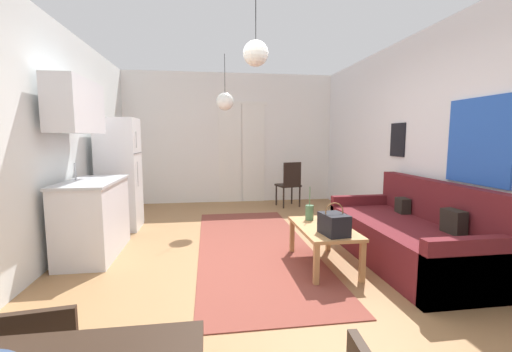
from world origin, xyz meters
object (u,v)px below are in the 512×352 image
object	(u,v)px
couch	(411,237)
handbag	(334,224)
bamboo_vase	(309,212)
refrigerator	(120,174)
accent_chair	(290,182)
pendant_lamp_far	(225,101)
coffee_table	(324,232)
pendant_lamp_near	(256,53)

from	to	relation	value
couch	handbag	distance (m)	1.09
couch	bamboo_vase	size ratio (longest dim) A/B	5.27
bamboo_vase	handbag	world-z (taller)	bamboo_vase
refrigerator	accent_chair	world-z (taller)	refrigerator
couch	pendant_lamp_far	xyz separation A→B (m)	(-1.96, 2.23, 1.70)
coffee_table	refrigerator	size ratio (longest dim) A/B	0.59
handbag	accent_chair	distance (m)	3.38
handbag	refrigerator	xyz separation A→B (m)	(-2.57, 2.17, 0.30)
accent_chair	refrigerator	bearing A→B (deg)	8.56
bamboo_vase	accent_chair	size ratio (longest dim) A/B	0.43
couch	coffee_table	world-z (taller)	couch
coffee_table	accent_chair	bearing A→B (deg)	82.83
couch	pendant_lamp_near	world-z (taller)	pendant_lamp_near
pendant_lamp_far	bamboo_vase	bearing A→B (deg)	-65.35
coffee_table	pendant_lamp_far	size ratio (longest dim) A/B	1.10
coffee_table	handbag	distance (m)	0.34
bamboo_vase	pendant_lamp_far	bearing A→B (deg)	114.65
coffee_table	accent_chair	xyz separation A→B (m)	(0.38, 3.05, 0.12)
couch	pendant_lamp_far	distance (m)	3.42
refrigerator	pendant_lamp_near	size ratio (longest dim) A/B	2.55
pendant_lamp_near	pendant_lamp_far	size ratio (longest dim) A/B	0.73
handbag	pendant_lamp_near	size ratio (longest dim) A/B	0.49
handbag	refrigerator	bearing A→B (deg)	139.80
coffee_table	pendant_lamp_far	bearing A→B (deg)	113.12
couch	coffee_table	bearing A→B (deg)	178.11
couch	pendant_lamp_near	size ratio (longest dim) A/B	3.15
handbag	pendant_lamp_far	world-z (taller)	pendant_lamp_far
refrigerator	couch	bearing A→B (deg)	-27.92
pendant_lamp_far	handbag	bearing A→B (deg)	-69.49
bamboo_vase	accent_chair	world-z (taller)	accent_chair
pendant_lamp_near	pendant_lamp_far	bearing A→B (deg)	94.47
coffee_table	pendant_lamp_near	bearing A→B (deg)	-172.97
refrigerator	pendant_lamp_far	world-z (taller)	pendant_lamp_far
couch	coffee_table	distance (m)	1.02
accent_chair	bamboo_vase	bearing A→B (deg)	67.37
accent_chair	pendant_lamp_far	distance (m)	2.17
pendant_lamp_far	accent_chair	bearing A→B (deg)	32.77
pendant_lamp_far	couch	bearing A→B (deg)	-48.78
couch	accent_chair	size ratio (longest dim) A/B	2.29
bamboo_vase	handbag	distance (m)	0.60
bamboo_vase	coffee_table	bearing A→B (deg)	-77.36
handbag	pendant_lamp_far	size ratio (longest dim) A/B	0.36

